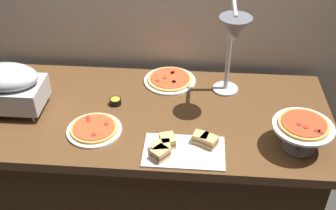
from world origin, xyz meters
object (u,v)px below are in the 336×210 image
Objects in this scene: sandwich_platter at (180,148)px; heat_lamp at (233,35)px; pizza_plate_raised_stand at (303,128)px; pizza_plate_center at (170,80)px; sauce_cup_near at (115,101)px; pizza_plate_front at (94,129)px; chafing_dish at (7,86)px.

heat_lamp is at bearing 58.75° from sandwich_platter.
heat_lamp is 1.94× the size of pizza_plate_raised_stand.
sauce_cup_near reaches higher than pizza_plate_center.
pizza_plate_front is at bearing 165.56° from sandwich_platter.
sauce_cup_near reaches higher than pizza_plate_front.
heat_lamp reaches higher than sandwich_platter.
pizza_plate_raised_stand is (1.42, -0.18, -0.03)m from chafing_dish.
sauce_cup_near is (-0.90, 0.27, -0.10)m from pizza_plate_raised_stand.
chafing_dish is 0.87m from pizza_plate_center.
sandwich_platter is at bearing -121.25° from heat_lamp.
sandwich_platter is at bearing -80.85° from pizza_plate_center.
sandwich_platter is (0.42, -0.11, 0.01)m from pizza_plate_front.
pizza_plate_raised_stand is 4.50× the size of sauce_cup_near.
pizza_plate_front is at bearing -17.14° from chafing_dish.
heat_lamp is 0.80m from pizza_plate_front.
pizza_plate_center is at bearing 145.27° from heat_lamp.
chafing_dish is 1.19× the size of pizza_plate_center.
heat_lamp is 0.58m from sandwich_platter.
sauce_cup_near is (0.52, 0.09, -0.13)m from chafing_dish.
sauce_cup_near is at bearing 74.73° from pizza_plate_front.
pizza_plate_center is at bearing 22.55° from chafing_dish.
sandwich_platter is at bearing -14.44° from pizza_plate_front.
chafing_dish reaches higher than sandwich_platter.
sauce_cup_near is (-0.36, 0.34, -0.00)m from sandwich_platter.
heat_lamp is at bearing 137.60° from pizza_plate_raised_stand.
sauce_cup_near is at bearing -177.66° from heat_lamp.
heat_lamp is 0.55m from pizza_plate_center.
heat_lamp reaches higher than pizza_plate_center.
chafing_dish is 1.44m from pizza_plate_raised_stand.
chafing_dish is 5.72× the size of sauce_cup_near.
heat_lamp is (1.10, 0.11, 0.27)m from chafing_dish.
pizza_plate_front is at bearing -158.58° from heat_lamp.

